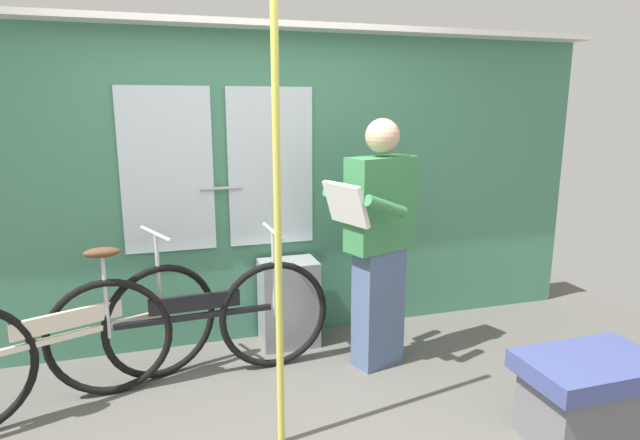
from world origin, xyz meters
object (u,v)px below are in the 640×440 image
at_px(bicycle_near_door, 195,322).
at_px(handrail_pole, 278,236).
at_px(bicycle_leaning_behind, 69,342).
at_px(passenger_reading_newspaper, 379,240).
at_px(bench_seat_corner, 588,396).
at_px(trash_bin_by_wall, 289,303).

bearing_deg(bicycle_near_door, handrail_pole, -68.25).
height_order(bicycle_leaning_behind, handrail_pole, handrail_pole).
relative_size(passenger_reading_newspaper, bench_seat_corner, 2.30).
distance_m(bicycle_near_door, bench_seat_corner, 2.23).
xyz_separation_m(handrail_pole, bench_seat_corner, (1.51, -0.42, -0.85)).
xyz_separation_m(trash_bin_by_wall, bench_seat_corner, (1.19, -1.54, -0.07)).
height_order(passenger_reading_newspaper, bench_seat_corner, passenger_reading_newspaper).
bearing_deg(trash_bin_by_wall, bicycle_leaning_behind, -162.69).
height_order(bicycle_leaning_behind, passenger_reading_newspaper, passenger_reading_newspaper).
relative_size(bicycle_leaning_behind, passenger_reading_newspaper, 1.04).
relative_size(bicycle_leaning_behind, bench_seat_corner, 2.40).
height_order(bicycle_near_door, passenger_reading_newspaper, passenger_reading_newspaper).
height_order(passenger_reading_newspaper, trash_bin_by_wall, passenger_reading_newspaper).
xyz_separation_m(passenger_reading_newspaper, bench_seat_corner, (0.71, -1.07, -0.61)).
relative_size(bicycle_near_door, bicycle_leaning_behind, 1.02).
bearing_deg(handrail_pole, bicycle_near_door, 114.86).
distance_m(trash_bin_by_wall, bench_seat_corner, 1.95).
bearing_deg(bench_seat_corner, passenger_reading_newspaper, 123.64).
bearing_deg(bicycle_near_door, bench_seat_corner, -35.92).
bearing_deg(passenger_reading_newspaper, bicycle_leaning_behind, -19.63).
bearing_deg(passenger_reading_newspaper, bench_seat_corner, 105.24).
bearing_deg(handrail_pole, passenger_reading_newspaper, 39.10).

